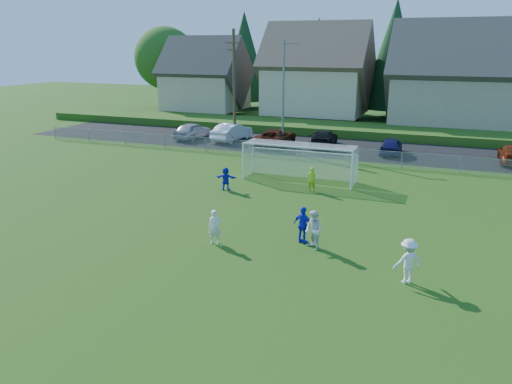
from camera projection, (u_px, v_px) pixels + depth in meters
ground at (180, 283)px, 18.99m from camera, size 160.00×160.00×0.00m
asphalt_lot at (337, 148)px, 43.55m from camera, size 60.00×60.00×0.00m
grass_embankment at (353, 130)px, 50.13m from camera, size 70.00×6.00×0.80m
soccer_ball at (313, 244)px, 22.45m from camera, size 0.22×0.22×0.22m
player_white_a at (215, 227)px, 22.53m from camera, size 0.68×0.57×1.59m
player_white_b at (314, 230)px, 21.90m from camera, size 1.09×1.08×1.78m
player_white_c at (408, 261)px, 18.81m from camera, size 1.32×1.17×1.77m
player_blue_a at (303, 225)px, 22.59m from camera, size 1.09×0.71×1.72m
player_blue_b at (226, 179)px, 30.87m from camera, size 1.38×0.59×1.44m
goalkeeper at (312, 179)px, 30.57m from camera, size 0.65×0.55×1.52m
car_a at (192, 131)px, 47.52m from camera, size 2.24×4.70×1.55m
car_b at (232, 132)px, 46.56m from camera, size 2.37×5.12×1.63m
car_c at (275, 138)px, 44.02m from camera, size 2.68×5.62×1.55m
car_d at (324, 138)px, 43.95m from camera, size 2.59×5.26×1.47m
car_e at (391, 146)px, 40.93m from camera, size 1.79×4.14×1.39m
soccer_goal at (300, 156)px, 32.86m from camera, size 7.42×1.90×2.50m
chainlink_fence at (322, 153)px, 38.46m from camera, size 52.06×0.06×1.20m
streetlight at (284, 91)px, 42.37m from camera, size 1.38×0.18×9.00m
utility_pole at (234, 85)px, 44.93m from camera, size 1.60×0.26×10.00m
houses_row at (388, 57)px, 54.13m from camera, size 53.90×11.45×13.27m
tree_row at (386, 59)px, 60.17m from camera, size 65.98×12.36×13.80m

